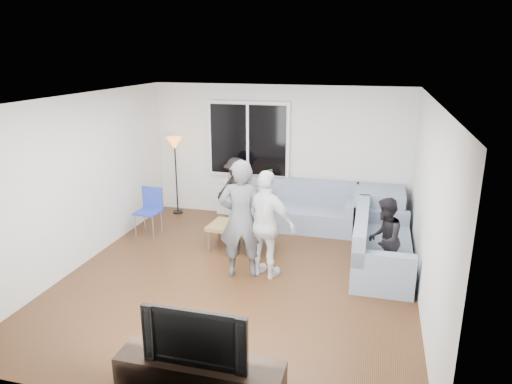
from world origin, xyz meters
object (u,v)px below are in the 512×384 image
(television, at_px, (198,333))
(sofa_right_section, at_px, (383,241))
(floor_lamp, at_px, (176,176))
(coffee_table, at_px, (242,237))
(player_right, at_px, (266,225))
(player_left, at_px, (241,219))
(spectator_back, at_px, (236,190))
(side_chair, at_px, (148,213))
(tv_console, at_px, (200,380))
(sofa_back_section, at_px, (294,205))
(spectator_right, at_px, (384,239))

(television, bearing_deg, sofa_right_section, 64.04)
(television, bearing_deg, floor_lamp, 115.99)
(coffee_table, distance_m, player_right, 1.24)
(sofa_right_section, xyz_separation_m, player_left, (-2.01, -0.79, 0.45))
(spectator_back, bearing_deg, side_chair, -125.38)
(tv_console, bearing_deg, coffee_table, 100.05)
(coffee_table, xyz_separation_m, side_chair, (-1.79, 0.13, 0.23))
(television, bearing_deg, player_left, 97.84)
(floor_lamp, xyz_separation_m, player_left, (2.06, -2.35, 0.10))
(sofa_right_section, xyz_separation_m, floor_lamp, (-4.07, 1.55, 0.36))
(sofa_back_section, height_order, player_left, player_left)
(player_right, height_order, spectator_back, player_right)
(side_chair, distance_m, spectator_right, 4.13)
(side_chair, height_order, television, television)
(tv_console, xyz_separation_m, television, (0.00, 0.00, 0.51))
(tv_console, bearing_deg, player_left, 97.84)
(sofa_back_section, height_order, floor_lamp, floor_lamp)
(tv_console, distance_m, television, 0.51)
(sofa_back_section, xyz_separation_m, floor_lamp, (-2.45, 0.18, 0.36))
(player_right, distance_m, tv_console, 2.74)
(floor_lamp, relative_size, player_right, 0.97)
(player_right, bearing_deg, side_chair, -5.79)
(player_left, relative_size, television, 1.76)
(player_left, distance_m, television, 2.64)
(spectator_back, distance_m, tv_console, 4.94)
(sofa_right_section, distance_m, coffee_table, 2.30)
(side_chair, distance_m, player_right, 2.65)
(sofa_back_section, distance_m, player_right, 2.13)
(sofa_back_section, bearing_deg, spectator_back, 178.49)
(side_chair, xyz_separation_m, player_left, (2.06, -1.08, 0.45))
(coffee_table, xyz_separation_m, television, (0.63, -3.55, 0.53))
(sofa_back_section, distance_m, spectator_back, 1.16)
(coffee_table, bearing_deg, side_chair, 175.74)
(sofa_right_section, relative_size, spectator_back, 1.58)
(sofa_back_section, relative_size, player_left, 1.31)
(floor_lamp, xyz_separation_m, spectator_right, (4.07, -1.94, -0.17))
(side_chair, height_order, player_right, player_right)
(side_chair, relative_size, player_left, 0.49)
(sofa_right_section, xyz_separation_m, side_chair, (-4.07, 0.28, 0.01))
(sofa_right_section, distance_m, side_chair, 4.08)
(side_chair, relative_size, floor_lamp, 0.55)
(television, bearing_deg, spectator_back, 102.94)
(side_chair, bearing_deg, spectator_right, -4.91)
(coffee_table, height_order, side_chair, side_chair)
(player_left, bearing_deg, spectator_back, -86.92)
(tv_console, bearing_deg, television, 0.00)
(floor_lamp, distance_m, player_left, 3.12)
(side_chair, distance_m, player_left, 2.36)
(sofa_back_section, height_order, sofa_right_section, same)
(spectator_back, bearing_deg, sofa_right_section, -12.69)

